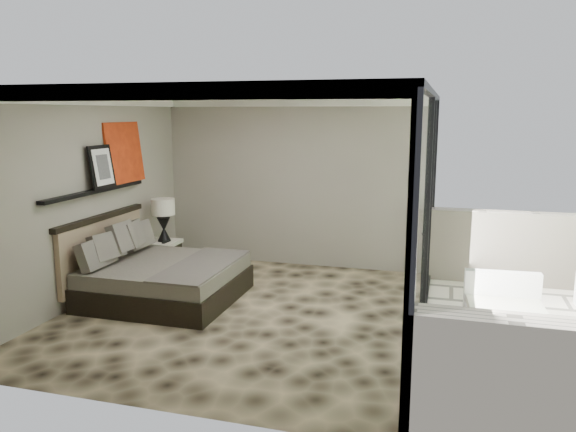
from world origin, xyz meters
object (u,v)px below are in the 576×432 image
(table_lamp, at_px, (163,214))
(bed, at_px, (159,276))
(nightstand, at_px, (162,257))
(lounger, at_px, (511,333))

(table_lamp, bearing_deg, bed, -65.25)
(nightstand, bearing_deg, bed, -83.53)
(bed, bearing_deg, lounger, -6.67)
(nightstand, distance_m, lounger, 5.43)
(bed, distance_m, lounger, 4.57)
(table_lamp, relative_size, lounger, 0.38)
(bed, bearing_deg, nightstand, 116.59)
(lounger, bearing_deg, nightstand, 157.84)
(lounger, bearing_deg, table_lamp, 157.60)
(nightstand, height_order, table_lamp, table_lamp)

